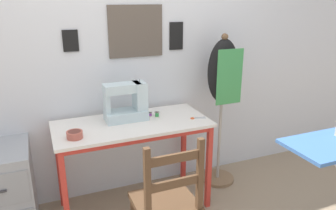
# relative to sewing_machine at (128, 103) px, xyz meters

# --- Properties ---
(wall_back) EXTENTS (10.00, 0.07, 2.55)m
(wall_back) POSITION_rel_sewing_machine_xyz_m (0.00, 0.27, 0.36)
(wall_back) COLOR silver
(wall_back) RESTS_ON ground_plane
(sewing_table) EXTENTS (1.24, 0.58, 0.78)m
(sewing_table) POSITION_rel_sewing_machine_xyz_m (0.00, -0.10, -0.24)
(sewing_table) COLOR silver
(sewing_table) RESTS_ON ground_plane
(sewing_machine) EXTENTS (0.35, 0.19, 0.33)m
(sewing_machine) POSITION_rel_sewing_machine_xyz_m (0.00, 0.00, 0.00)
(sewing_machine) COLOR silver
(sewing_machine) RESTS_ON sewing_table
(fabric_bowl) EXTENTS (0.11, 0.11, 0.05)m
(fabric_bowl) POSITION_rel_sewing_machine_xyz_m (-0.46, -0.22, -0.12)
(fabric_bowl) COLOR #B25647
(fabric_bowl) RESTS_ON sewing_table
(scissors) EXTENTS (0.13, 0.06, 0.01)m
(scissors) POSITION_rel_sewing_machine_xyz_m (0.52, -0.19, -0.14)
(scissors) COLOR silver
(scissors) RESTS_ON sewing_table
(thread_spool_near_machine) EXTENTS (0.03, 0.03, 0.03)m
(thread_spool_near_machine) POSITION_rel_sewing_machine_xyz_m (0.19, 0.00, -0.13)
(thread_spool_near_machine) COLOR purple
(thread_spool_near_machine) RESTS_ON sewing_table
(thread_spool_mid_table) EXTENTS (0.04, 0.04, 0.04)m
(thread_spool_mid_table) POSITION_rel_sewing_machine_xyz_m (0.24, -0.03, -0.12)
(thread_spool_mid_table) COLOR green
(thread_spool_mid_table) RESTS_ON sewing_table
(wooden_chair) EXTENTS (0.40, 0.38, 0.94)m
(wooden_chair) POSITION_rel_sewing_machine_xyz_m (0.02, -0.77, -0.47)
(wooden_chair) COLOR #513823
(wooden_chair) RESTS_ON ground_plane
(filing_cabinet) EXTENTS (0.42, 0.54, 0.69)m
(filing_cabinet) POSITION_rel_sewing_machine_xyz_m (-0.99, -0.01, -0.58)
(filing_cabinet) COLOR #93999E
(filing_cabinet) RESTS_ON ground_plane
(dress_form) EXTENTS (0.32, 0.32, 1.44)m
(dress_form) POSITION_rel_sewing_machine_xyz_m (0.89, 0.01, 0.09)
(dress_form) COLOR #846647
(dress_form) RESTS_ON ground_plane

